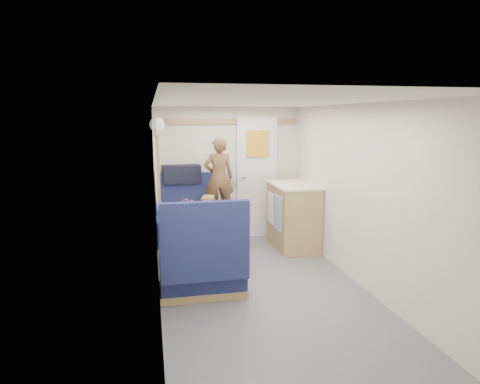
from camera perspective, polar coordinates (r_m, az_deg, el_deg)
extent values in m
plane|color=#515156|center=(4.65, 3.51, -13.56)|extent=(4.50, 4.50, 0.00)
plane|color=silver|center=(4.26, 3.80, 11.92)|extent=(4.50, 4.50, 0.00)
cube|color=silver|center=(6.51, -1.65, 2.48)|extent=(2.20, 0.02, 2.00)
cube|color=silver|center=(4.19, -11.02, -1.98)|extent=(0.02, 4.50, 2.00)
cube|color=silver|center=(4.75, 16.54, -0.79)|extent=(0.02, 4.50, 2.00)
cube|color=olive|center=(6.51, -1.61, 1.15)|extent=(2.15, 0.02, 0.08)
cube|color=olive|center=(6.43, -1.65, 9.36)|extent=(2.15, 0.02, 0.08)
cube|color=#B8BEA1|center=(5.14, -11.09, 3.06)|extent=(0.04, 1.30, 0.72)
cube|color=white|center=(6.58, 2.26, 1.95)|extent=(0.62, 0.04, 1.86)
cube|color=orange|center=(6.50, 2.35, 6.45)|extent=(0.34, 0.03, 0.40)
cylinder|color=silver|center=(6.48, 0.48, 2.01)|extent=(0.04, 0.10, 0.04)
cube|color=white|center=(5.25, -6.19, -2.75)|extent=(0.62, 0.92, 0.04)
cylinder|color=silver|center=(5.34, -6.12, -6.41)|extent=(0.08, 0.08, 0.66)
cylinder|color=silver|center=(5.45, -6.05, -9.79)|extent=(0.36, 0.36, 0.03)
cube|color=#17184A|center=(6.14, -6.86, -5.44)|extent=(0.88, 0.50, 0.45)
cube|color=#17184A|center=(6.32, -7.17, -1.05)|extent=(0.88, 0.10, 0.80)
cube|color=olive|center=(6.19, -6.83, -7.09)|extent=(0.90, 0.52, 0.08)
cube|color=#17184A|center=(4.63, -5.06, -10.67)|extent=(0.88, 0.50, 0.45)
cube|color=#17184A|center=(4.23, -4.69, -6.61)|extent=(0.88, 0.10, 0.80)
cube|color=olive|center=(4.70, -5.02, -12.78)|extent=(0.90, 0.52, 0.08)
cube|color=olive|center=(6.32, -7.25, 1.07)|extent=(0.90, 0.14, 0.04)
sphere|color=white|center=(5.95, -11.01, 8.83)|extent=(0.20, 0.20, 0.20)
cube|color=olive|center=(6.15, 7.11, -3.27)|extent=(0.54, 0.90, 0.90)
cube|color=silver|center=(6.06, 7.20, 0.92)|extent=(0.56, 0.92, 0.03)
cube|color=#5972B2|center=(5.87, 5.11, -2.86)|extent=(0.01, 0.30, 0.48)
cube|color=silver|center=(6.21, 4.14, -2.13)|extent=(0.01, 0.28, 0.44)
imported|color=brown|center=(5.93, -2.84, 1.89)|extent=(0.42, 0.28, 1.13)
cube|color=black|center=(6.29, -7.79, 2.39)|extent=(0.56, 0.30, 0.26)
cube|color=silver|center=(5.04, -5.64, -2.96)|extent=(0.30, 0.36, 0.02)
sphere|color=#D75F09|center=(5.13, -4.81, -2.22)|extent=(0.07, 0.07, 0.07)
cube|color=#D6CD7C|center=(4.98, -4.87, -2.77)|extent=(0.12, 0.10, 0.04)
cylinder|color=white|center=(5.12, -6.50, -2.84)|extent=(0.06, 0.06, 0.01)
cylinder|color=white|center=(5.10, -6.52, -2.27)|extent=(0.01, 0.01, 0.10)
sphere|color=#45070E|center=(5.09, -6.53, -1.45)|extent=(0.08, 0.08, 0.08)
cylinder|color=silver|center=(5.00, -8.47, -2.63)|extent=(0.06, 0.06, 0.10)
cylinder|color=white|center=(5.44, -7.26, -1.51)|extent=(0.07, 0.07, 0.11)
cylinder|color=#925515|center=(5.28, -3.79, -1.82)|extent=(0.07, 0.07, 0.11)
cylinder|color=black|center=(5.43, -5.36, -1.54)|extent=(0.04, 0.04, 0.10)
cylinder|color=white|center=(5.09, -7.16, -2.45)|extent=(0.03, 0.03, 0.09)
cube|color=olive|center=(5.61, -4.28, -1.13)|extent=(0.20, 0.28, 0.11)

